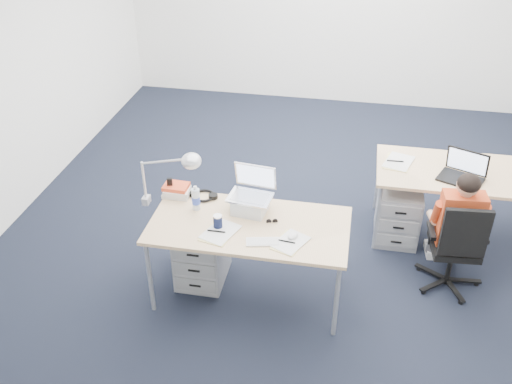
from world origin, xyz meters
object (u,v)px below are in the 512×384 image
dark_laptop (463,167)px  wireless_keyboard (263,242)px  office_chair (451,262)px  desk_lamp (162,178)px  desk_near (249,229)px  bear_figurine (234,200)px  can_koozie (218,222)px  cordless_phone (170,187)px  computer_mouse (293,236)px  sunglasses (272,221)px  headphones (204,195)px  book_stack (177,190)px  seated_person (455,224)px  drawer_pedestal_near (202,252)px  drawer_pedestal_far (398,213)px  silver_laptop (250,192)px  desk_far (464,176)px  water_bottle (196,198)px

dark_laptop → wireless_keyboard: bearing=-118.3°
office_chair → desk_lamp: 2.57m
desk_near → bear_figurine: size_ratio=11.02×
can_koozie → dark_laptop: 2.27m
cordless_phone → computer_mouse: bearing=-30.3°
bear_figurine → sunglasses: bear_figurine is taller
headphones → bear_figurine: bearing=-17.6°
sunglasses → can_koozie: bearing=-175.7°
wireless_keyboard → dark_laptop: 2.02m
book_stack → sunglasses: book_stack is taller
can_koozie → book_stack: size_ratio=0.52×
computer_mouse → sunglasses: 0.26m
can_koozie → cordless_phone: cordless_phone is taller
desk_near → seated_person: size_ratio=1.45×
wireless_keyboard → drawer_pedestal_near: bearing=138.1°
drawer_pedestal_far → dark_laptop: 0.77m
silver_laptop → can_koozie: size_ratio=3.17×
headphones → sunglasses: headphones is taller
desk_far → water_bottle: (-2.27, -1.06, 0.16)m
wireless_keyboard → cordless_phone: (-0.90, 0.51, 0.08)m
drawer_pedestal_near → can_koozie: can_koozie is taller
desk_near → desk_lamp: bearing=169.8°
computer_mouse → dark_laptop: 1.78m
office_chair → computer_mouse: office_chair is taller
can_koozie → desk_near: bearing=22.1°
drawer_pedestal_near → dark_laptop: 2.43m
drawer_pedestal_near → headphones: 0.51m
drawer_pedestal_far → cordless_phone: (-2.00, -0.77, 0.54)m
water_bottle → cordless_phone: 0.32m
desk_far → drawer_pedestal_near: desk_far is taller
headphones → can_koozie: bearing=-58.4°
can_koozie → bear_figurine: size_ratio=0.81×
desk_near → wireless_keyboard: bearing=-54.8°
drawer_pedestal_near → computer_mouse: computer_mouse is taller
silver_laptop → desk_lamp: bearing=-169.3°
seated_person → drawer_pedestal_far: size_ratio=2.01×
office_chair → book_stack: size_ratio=4.03×
silver_laptop → sunglasses: (0.20, -0.12, -0.18)m
cordless_phone → sunglasses: 0.96m
cordless_phone → dark_laptop: size_ratio=0.45×
silver_laptop → bear_figurine: size_ratio=2.56×
office_chair → can_koozie: office_chair is taller
headphones → computer_mouse: bearing=-24.8°
headphones → bear_figurine: (0.29, -0.11, 0.05)m
drawer_pedestal_far → can_koozie: (-1.48, -1.16, 0.51)m
sunglasses → drawer_pedestal_near: bearing=157.7°
drawer_pedestal_far → headphones: (-1.71, -0.75, 0.48)m
silver_laptop → seated_person: bearing=20.4°
desk_lamp → dark_laptop: (2.49, 0.89, -0.13)m
office_chair → bear_figurine: size_ratio=6.27×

